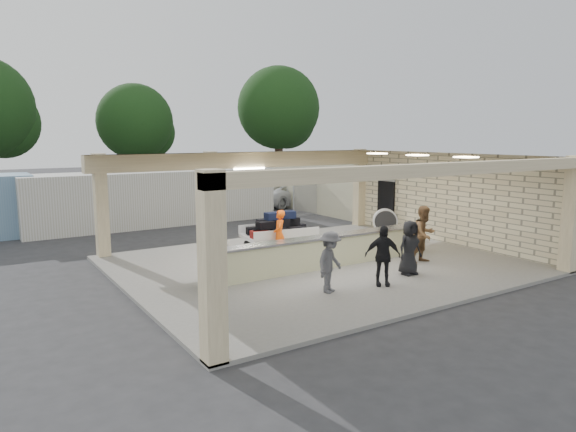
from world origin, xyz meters
TOP-DOWN VIEW (x-y plane):
  - ground at (0.00, 0.00)m, footprint 120.00×120.00m
  - pavilion at (0.21, 0.66)m, footprint 12.01×10.00m
  - baggage_counter at (0.00, -0.50)m, footprint 8.20×0.58m
  - luggage_cart at (-0.23, 2.08)m, footprint 2.59×1.79m
  - drum_fan at (5.05, 2.28)m, footprint 0.98×0.86m
  - baggage_handler at (-0.69, 1.21)m, footprint 0.60×0.67m
  - passenger_a at (2.91, -1.75)m, footprint 0.91×0.44m
  - passenger_b at (0.01, -2.94)m, footprint 1.00×0.81m
  - passenger_c at (-1.55, -2.67)m, footprint 1.09×0.78m
  - passenger_d at (1.45, -2.54)m, footprint 0.80×0.36m
  - car_white_a at (7.12, 12.85)m, footprint 5.15×3.50m
  - car_white_b at (12.27, 12.87)m, footprint 4.88×3.09m
  - car_dark at (7.56, 14.70)m, footprint 4.81×3.58m
  - container_white at (-1.79, 10.47)m, footprint 11.57×2.37m
  - fence at (11.00, 9.00)m, footprint 12.06×0.06m
  - tree_mid at (2.32, 26.16)m, footprint 6.00×5.60m
  - tree_right at (14.32, 25.16)m, footprint 7.20×7.00m
  - adjacent_building at (9.50, 10.00)m, footprint 6.00×8.00m

SIDE VIEW (x-z plane):
  - ground at x=0.00m, z-range 0.00..0.00m
  - baggage_counter at x=0.00m, z-range 0.10..1.08m
  - car_white_a at x=7.12m, z-range 0.00..1.34m
  - drum_fan at x=5.05m, z-range 0.14..1.23m
  - car_white_b at x=12.27m, z-range 0.00..1.45m
  - car_dark at x=7.56m, z-range 0.00..1.53m
  - luggage_cart at x=-0.23m, z-range 0.16..1.57m
  - passenger_d at x=1.45m, z-range 0.10..1.70m
  - passenger_c at x=-1.55m, z-range 0.10..1.71m
  - baggage_handler at x=-0.69m, z-range 0.10..1.71m
  - passenger_b at x=0.01m, z-range 0.10..1.75m
  - passenger_a at x=2.91m, z-range 0.10..1.93m
  - fence at x=11.00m, z-range 0.04..2.07m
  - container_white at x=-1.79m, z-range 0.00..2.51m
  - pavilion at x=0.21m, z-range -0.43..3.12m
  - adjacent_building at x=9.50m, z-range 0.00..3.20m
  - tree_mid at x=2.32m, z-range 0.96..8.96m
  - tree_right at x=14.32m, z-range 1.21..11.21m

